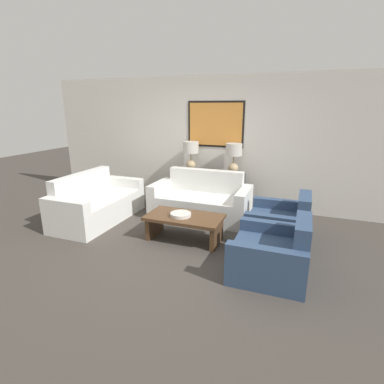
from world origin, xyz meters
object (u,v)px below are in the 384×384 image
at_px(console_table, 211,190).
at_px(armchair_near_camera, 273,255).
at_px(couch_by_back_wall, 201,202).
at_px(couch_by_side, 97,204).
at_px(table_lamp_left, 191,152).
at_px(table_lamp_right, 234,155).
at_px(decorative_bowl, 181,215).
at_px(coffee_table, 184,222).
at_px(armchair_near_back_wall, 280,224).

bearing_deg(console_table, armchair_near_camera, -56.09).
bearing_deg(couch_by_back_wall, couch_by_side, -155.12).
height_order(table_lamp_left, table_lamp_right, same).
relative_size(decorative_bowl, armchair_near_camera, 0.33).
height_order(console_table, armchair_near_camera, armchair_near_camera).
xyz_separation_m(table_lamp_right, coffee_table, (-0.36, -1.70, -0.83)).
distance_m(console_table, table_lamp_right, 0.89).
relative_size(table_lamp_right, coffee_table, 0.52).
relative_size(table_lamp_left, couch_by_back_wall, 0.34).
bearing_deg(coffee_table, console_table, 93.07).
height_order(couch_by_back_wall, couch_by_side, same).
bearing_deg(table_lamp_left, couch_by_side, -131.87).
distance_m(couch_by_back_wall, armchair_near_camera, 2.19).
bearing_deg(decorative_bowl, console_table, 91.46).
bearing_deg(couch_by_back_wall, coffee_table, -85.06).
relative_size(table_lamp_right, armchair_near_camera, 0.64).
height_order(table_lamp_left, couch_by_back_wall, table_lamp_left).
height_order(table_lamp_right, armchair_near_back_wall, table_lamp_right).
bearing_deg(armchair_near_back_wall, couch_by_back_wall, 161.07).
relative_size(console_table, coffee_table, 1.11).
bearing_deg(table_lamp_right, decorative_bowl, -103.22).
bearing_deg(armchair_near_camera, console_table, 123.91).
height_order(table_lamp_left, couch_by_side, table_lamp_left).
xyz_separation_m(coffee_table, armchair_near_camera, (1.41, -0.54, -0.04)).
height_order(console_table, coffee_table, console_table).
height_order(couch_by_back_wall, decorative_bowl, couch_by_back_wall).
relative_size(coffee_table, decorative_bowl, 3.68).
bearing_deg(decorative_bowl, armchair_near_back_wall, 21.47).
height_order(console_table, couch_by_side, couch_by_side).
distance_m(console_table, couch_by_side, 2.29).
bearing_deg(armchair_near_back_wall, table_lamp_left, 149.34).
xyz_separation_m(table_lamp_left, table_lamp_right, (0.90, 0.00, 0.00)).
bearing_deg(coffee_table, armchair_near_camera, -20.88).
bearing_deg(table_lamp_right, couch_by_back_wall, -125.05).
bearing_deg(armchair_near_camera, table_lamp_right, 115.20).
bearing_deg(couch_by_side, decorative_bowl, -8.63).
relative_size(table_lamp_right, decorative_bowl, 1.91).
bearing_deg(table_lamp_left, console_table, 0.00).
height_order(couch_by_side, armchair_near_back_wall, couch_by_side).
distance_m(table_lamp_right, couch_by_back_wall, 1.15).
bearing_deg(table_lamp_left, armchair_near_back_wall, -30.66).
relative_size(coffee_table, armchair_near_camera, 1.23).
relative_size(couch_by_back_wall, couch_by_side, 1.00).
distance_m(couch_by_side, armchair_near_camera, 3.36).
height_order(table_lamp_left, armchair_near_camera, table_lamp_left).
bearing_deg(couch_by_back_wall, console_table, 90.00).
bearing_deg(couch_by_side, console_table, 39.67).
height_order(table_lamp_right, couch_by_back_wall, table_lamp_right).
xyz_separation_m(table_lamp_left, armchair_near_back_wall, (1.96, -1.16, -0.87)).
bearing_deg(couch_by_side, coffee_table, -7.35).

